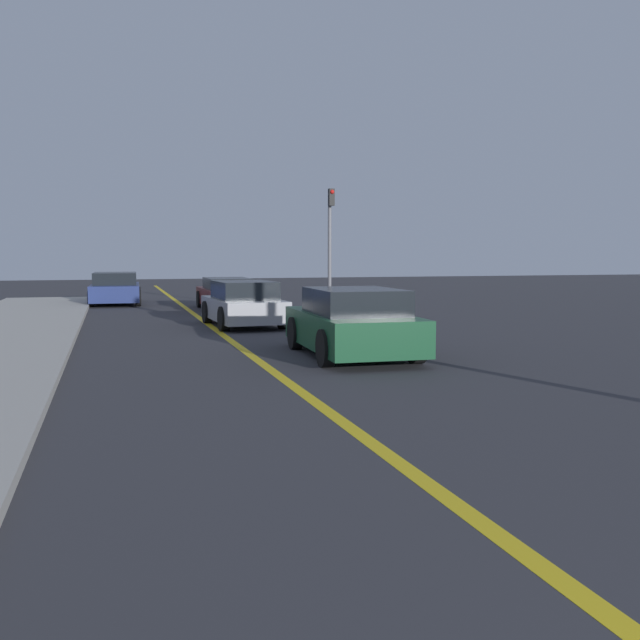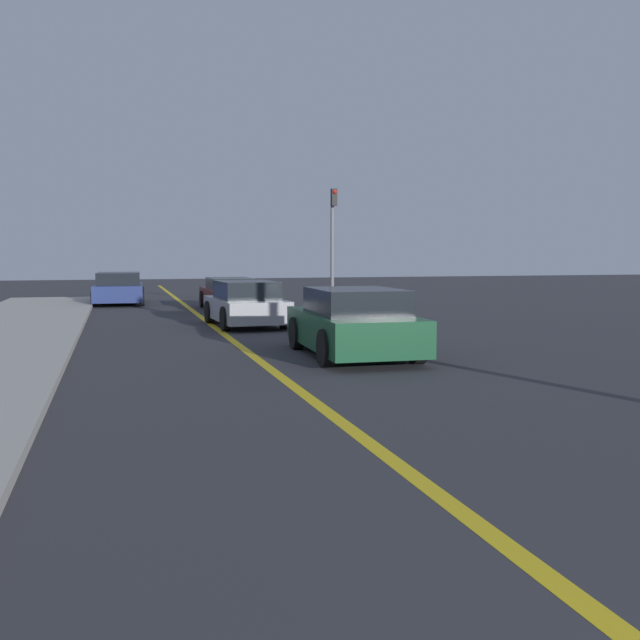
% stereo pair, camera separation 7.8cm
% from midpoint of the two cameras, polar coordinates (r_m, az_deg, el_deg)
% --- Properties ---
extents(road_center_line, '(0.20, 60.00, 0.01)m').
position_cam_midpoint_polar(road_center_line, '(17.90, -7.65, -1.37)').
color(road_center_line, gold).
rests_on(road_center_line, ground_plane).
extents(car_near_right_lane, '(2.10, 4.24, 1.38)m').
position_cam_midpoint_polar(car_near_right_lane, '(14.41, 2.45, -0.26)').
color(car_near_right_lane, '#144728').
rests_on(car_near_right_lane, ground_plane).
extents(car_ahead_center, '(2.05, 3.92, 1.29)m').
position_cam_midpoint_polar(car_ahead_center, '(20.54, -6.24, 1.25)').
color(car_ahead_center, '#9E9EA3').
rests_on(car_ahead_center, ground_plane).
extents(car_far_distant, '(1.84, 4.59, 1.19)m').
position_cam_midpoint_polar(car_far_distant, '(26.59, -7.56, 2.08)').
color(car_far_distant, maroon).
rests_on(car_far_distant, ground_plane).
extents(car_parked_left_lot, '(2.14, 4.57, 1.31)m').
position_cam_midpoint_polar(car_parked_left_lot, '(30.51, -16.12, 2.42)').
color(car_parked_left_lot, navy).
rests_on(car_parked_left_lot, ground_plane).
extents(traffic_light, '(0.18, 0.40, 4.18)m').
position_cam_midpoint_polar(traffic_light, '(23.58, 0.72, 6.51)').
color(traffic_light, slate).
rests_on(traffic_light, ground_plane).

